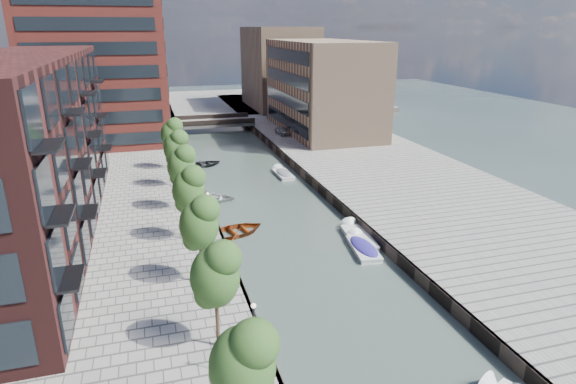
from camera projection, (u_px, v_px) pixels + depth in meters
name	position (u px, v px, depth m)	size (l,w,h in m)	color
water	(255.00, 185.00, 54.26)	(300.00, 300.00, 0.00)	#38473F
quay_right	(384.00, 170.00, 58.37)	(20.00, 140.00, 1.00)	gray
quay_wall_left	(201.00, 186.00, 52.47)	(0.25, 140.00, 1.00)	#332823
quay_wall_right	(307.00, 177.00, 55.73)	(0.25, 140.00, 1.00)	#332823
far_closure	(197.00, 104.00, 108.55)	(80.00, 40.00, 1.00)	gray
apartment_block	(30.00, 149.00, 37.26)	(8.00, 38.00, 14.00)	black
tower	(95.00, 34.00, 67.22)	(18.00, 18.00, 30.00)	maroon
tan_block_near	(323.00, 87.00, 75.90)	(12.00, 25.00, 14.00)	#A07F62
tan_block_far	(279.00, 68.00, 99.17)	(12.00, 20.00, 16.00)	#A07F62
bridge	(214.00, 122.00, 82.85)	(13.00, 6.00, 1.30)	gray
tree_0	(242.00, 361.00, 17.61)	(2.50, 2.50, 5.95)	#382619
tree_1	(215.00, 273.00, 23.96)	(2.50, 2.50, 5.95)	#382619
tree_2	(199.00, 221.00, 30.31)	(2.50, 2.50, 5.95)	#382619
tree_3	(188.00, 188.00, 36.66)	(2.50, 2.50, 5.95)	#382619
tree_4	(181.00, 164.00, 43.01)	(2.50, 2.50, 5.95)	#382619
tree_5	(176.00, 146.00, 49.37)	(2.50, 2.50, 5.95)	#382619
tree_6	(171.00, 133.00, 55.72)	(2.50, 2.50, 5.95)	#382619
lamp_0	(254.00, 334.00, 22.16)	(0.24, 0.24, 4.12)	black
lamp_1	(209.00, 212.00, 36.68)	(0.24, 0.24, 4.12)	black
lamp_2	(189.00, 160.00, 51.20)	(0.24, 0.24, 4.12)	black
sloop_2	(236.00, 234.00, 41.47)	(3.66, 5.13, 1.06)	maroon
sloop_3	(213.00, 201.00, 49.50)	(3.23, 4.52, 0.94)	beige
sloop_4	(204.00, 166.00, 61.83)	(3.31, 4.63, 0.96)	black
motorboat_2	(356.00, 236.00, 40.85)	(2.40, 5.54, 1.79)	silver
motorboat_3	(362.00, 247.00, 38.61)	(2.35, 5.13, 1.65)	white
motorboat_4	(282.00, 174.00, 57.98)	(1.75, 4.69, 1.55)	silver
car	(282.00, 131.00, 75.08)	(1.47, 3.65, 1.24)	#A0A1A5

